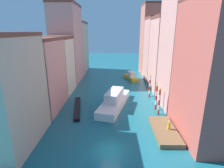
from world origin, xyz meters
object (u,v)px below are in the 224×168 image
waterfront_dock (164,131)px  motorboat_0 (131,77)px  mooring_pole_0 (159,101)px  gondola_black (77,108)px  person_on_dock (169,125)px  mooring_pole_2 (156,93)px  vaporetto_white (114,101)px  mooring_pole_1 (156,97)px  mooring_pole_3 (150,86)px

waterfront_dock → motorboat_0: 29.53m
mooring_pole_0 → gondola_black: mooring_pole_0 is taller
waterfront_dock → motorboat_0: motorboat_0 is taller
mooring_pole_0 → gondola_black: 14.78m
person_on_dock → motorboat_0: 29.71m
mooring_pole_2 → waterfront_dock: bearing=-95.7°
person_on_dock → mooring_pole_2: bearing=87.1°
waterfront_dock → vaporetto_white: vaporetto_white is taller
waterfront_dock → mooring_pole_1: size_ratio=1.60×
mooring_pole_0 → mooring_pole_2: mooring_pole_0 is taller
waterfront_dock → mooring_pole_3: mooring_pole_3 is taller
waterfront_dock → mooring_pole_0: mooring_pole_0 is taller
mooring_pole_1 → motorboat_0: (-2.62, 21.45, -1.63)m
person_on_dock → mooring_pole_0: 6.03m
mooring_pole_0 → mooring_pole_3: size_ratio=0.95×
mooring_pole_1 → mooring_pole_3: bearing=89.3°
mooring_pole_2 → mooring_pole_1: bearing=-102.6°
mooring_pole_2 → vaporetto_white: (-8.13, -1.04, -1.14)m
person_on_dock → mooring_pole_2: 10.48m
gondola_black → mooring_pole_3: bearing=24.7°
mooring_pole_3 → motorboat_0: mooring_pole_3 is taller
mooring_pole_0 → mooring_pole_3: bearing=89.4°
mooring_pole_1 → person_on_dock: bearing=-90.1°
mooring_pole_3 → vaporetto_white: mooring_pole_3 is taller
mooring_pole_3 → motorboat_0: 15.33m
mooring_pole_3 → gondola_black: mooring_pole_3 is taller
mooring_pole_1 → gondola_black: bearing=-179.1°
mooring_pole_2 → vaporetto_white: bearing=-172.7°
mooring_pole_2 → gondola_black: 15.35m
mooring_pole_1 → mooring_pole_3: (0.07, 6.47, 0.13)m
waterfront_dock → motorboat_0: bearing=94.1°
mooring_pole_1 → mooring_pole_2: (0.51, 2.29, -0.15)m
mooring_pole_2 → mooring_pole_3: size_ratio=0.89×
mooring_pole_2 → vaporetto_white: size_ratio=0.34×
person_on_dock → gondola_black: person_on_dock is taller
mooring_pole_3 → gondola_black: bearing=-155.3°
mooring_pole_0 → motorboat_0: 23.87m
mooring_pole_0 → vaporetto_white: mooring_pole_0 is taller
waterfront_dock → mooring_pole_3: bearing=87.6°
mooring_pole_3 → mooring_pole_0: bearing=-90.6°
waterfront_dock → person_on_dock: size_ratio=5.54×
mooring_pole_0 → mooring_pole_2: size_ratio=1.07×
mooring_pole_1 → mooring_pole_2: 2.35m
mooring_pole_1 → gondola_black: mooring_pole_1 is taller
mooring_pole_0 → mooring_pole_2: bearing=83.4°
waterfront_dock → gondola_black: waterfront_dock is taller
waterfront_dock → mooring_pole_0: bearing=84.9°
mooring_pole_2 → mooring_pole_3: bearing=96.0°
person_on_dock → mooring_pole_1: size_ratio=0.29×
vaporetto_white → motorboat_0: bearing=76.1°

